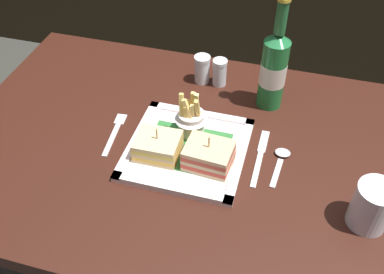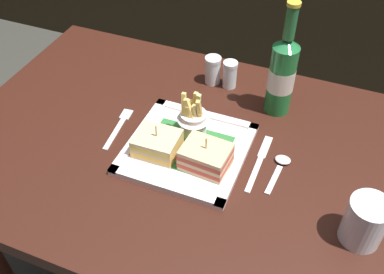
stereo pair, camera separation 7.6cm
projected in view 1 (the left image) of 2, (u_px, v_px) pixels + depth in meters
dining_table at (196, 194)px, 1.12m from camera, size 1.14×0.74×0.76m
square_plate at (187, 149)px, 0.99m from camera, size 0.26×0.26×0.02m
sandwich_half_left at (158, 146)px, 0.96m from camera, size 0.10×0.08×0.08m
sandwich_half_right at (209, 156)px, 0.94m from camera, size 0.10×0.09×0.08m
fries_cup at (191, 119)px, 1.00m from camera, size 0.08×0.08×0.11m
beer_bottle at (274, 68)px, 1.05m from camera, size 0.06×0.06×0.29m
water_glass at (371, 208)px, 0.83m from camera, size 0.08×0.08×0.10m
fork at (115, 131)px, 1.04m from camera, size 0.03×0.15×0.00m
knife at (260, 155)px, 0.99m from camera, size 0.02×0.18×0.00m
spoon at (281, 157)px, 0.98m from camera, size 0.03×0.12×0.01m
salt_shaker at (202, 71)px, 1.17m from camera, size 0.04×0.04×0.08m
pepper_shaker at (220, 74)px, 1.16m from camera, size 0.04×0.04×0.07m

